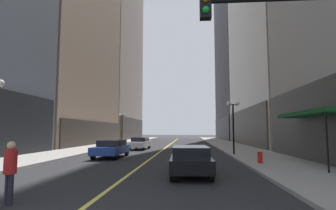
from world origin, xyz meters
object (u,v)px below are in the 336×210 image
at_px(pedestrian_in_red_jacket, 10,167).
at_px(street_lamp_left_far, 122,122).
at_px(traffic_light_near_right, 298,57).
at_px(car_black, 190,160).
at_px(car_white, 140,143).
at_px(street_lamp_right_mid, 233,116).
at_px(fire_hydrant_right, 260,159).
at_px(car_blue, 112,148).

bearing_deg(pedestrian_in_red_jacket, street_lamp_left_far, 98.18).
distance_m(traffic_light_near_right, street_lamp_left_far, 32.48).
distance_m(car_black, car_white, 17.72).
relative_size(pedestrian_in_red_jacket, street_lamp_right_mid, 0.39).
bearing_deg(street_lamp_right_mid, fire_hydrant_right, -85.25).
xyz_separation_m(car_black, car_blue, (-5.93, 7.85, 0.00)).
relative_size(street_lamp_left_far, street_lamp_right_mid, 1.00).
bearing_deg(car_blue, car_black, -52.96).
height_order(traffic_light_near_right, fire_hydrant_right, traffic_light_near_right).
xyz_separation_m(car_blue, pedestrian_in_red_jacket, (0.92, -13.08, 0.29)).
bearing_deg(car_blue, traffic_light_near_right, -58.70).
relative_size(pedestrian_in_red_jacket, traffic_light_near_right, 0.31).
distance_m(car_white, traffic_light_near_right, 24.42).
height_order(car_black, traffic_light_near_right, traffic_light_near_right).
xyz_separation_m(car_white, traffic_light_near_right, (7.89, -22.91, 3.02)).
height_order(car_blue, traffic_light_near_right, traffic_light_near_right).
height_order(traffic_light_near_right, street_lamp_left_far, traffic_light_near_right).
distance_m(street_lamp_left_far, street_lamp_right_mid, 19.33).
xyz_separation_m(pedestrian_in_red_jacket, street_lamp_right_mid, (8.56, 14.99, 2.25)).
bearing_deg(pedestrian_in_red_jacket, car_black, 46.27).
relative_size(car_black, fire_hydrant_right, 5.53).
height_order(car_white, street_lamp_left_far, street_lamp_left_far).
xyz_separation_m(car_blue, car_white, (0.55, 9.03, -0.00)).
relative_size(car_black, street_lamp_right_mid, 1.00).
bearing_deg(street_lamp_left_far, street_lamp_right_mid, -48.54).
bearing_deg(pedestrian_in_red_jacket, traffic_light_near_right, -6.06).
bearing_deg(car_black, street_lamp_left_far, 110.85).
relative_size(car_white, traffic_light_near_right, 0.76).
distance_m(car_black, traffic_light_near_right, 7.19).
bearing_deg(traffic_light_near_right, street_lamp_right_mid, 86.20).
bearing_deg(street_lamp_right_mid, street_lamp_left_far, 131.46).
xyz_separation_m(car_blue, fire_hydrant_right, (9.99, -4.10, -0.32)).
height_order(street_lamp_right_mid, fire_hydrant_right, street_lamp_right_mid).
relative_size(car_black, traffic_light_near_right, 0.78).
bearing_deg(pedestrian_in_red_jacket, car_blue, 94.04).
xyz_separation_m(pedestrian_in_red_jacket, street_lamp_left_far, (-4.24, 29.48, 2.25)).
distance_m(pedestrian_in_red_jacket, street_lamp_right_mid, 17.41).
distance_m(car_blue, fire_hydrant_right, 10.80).
relative_size(pedestrian_in_red_jacket, street_lamp_left_far, 0.39).
height_order(car_white, fire_hydrant_right, car_white).
distance_m(car_blue, car_white, 9.05).
bearing_deg(traffic_light_near_right, car_black, 112.62).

